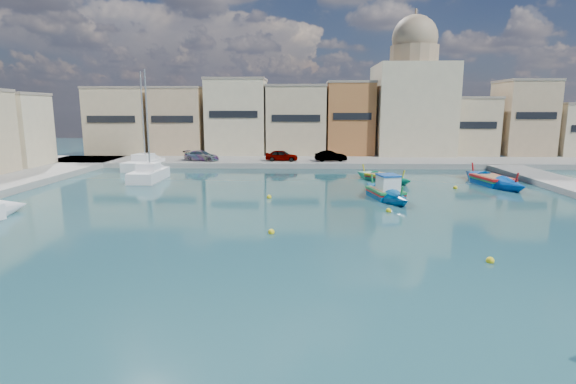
% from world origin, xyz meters
% --- Properties ---
extents(ground, '(160.00, 160.00, 0.00)m').
position_xyz_m(ground, '(0.00, 0.00, 0.00)').
color(ground, '#13333A').
rests_on(ground, ground).
extents(north_quay, '(80.00, 8.00, 0.60)m').
position_xyz_m(north_quay, '(0.00, 32.00, 0.30)').
color(north_quay, gray).
rests_on(north_quay, ground).
extents(north_townhouses, '(83.20, 7.87, 10.19)m').
position_xyz_m(north_townhouses, '(6.68, 39.36, 5.00)').
color(north_townhouses, tan).
rests_on(north_townhouses, ground).
extents(church_block, '(10.00, 10.00, 19.10)m').
position_xyz_m(church_block, '(10.00, 40.00, 8.41)').
color(church_block, '#C7B895').
rests_on(church_block, ground).
extents(parked_cars, '(19.67, 2.61, 1.32)m').
position_xyz_m(parked_cars, '(-9.52, 30.50, 1.23)').
color(parked_cars, '#4C1919').
rests_on(parked_cars, north_quay).
extents(luzzu_blue_cabin, '(3.62, 8.38, 2.88)m').
position_xyz_m(luzzu_blue_cabin, '(1.50, 11.21, 0.35)').
color(luzzu_blue_cabin, '#00569D').
rests_on(luzzu_blue_cabin, ground).
extents(luzzu_cyan_mid, '(3.74, 9.80, 2.83)m').
position_xyz_m(luzzu_cyan_mid, '(12.22, 17.54, 0.30)').
color(luzzu_cyan_mid, '#003EA1').
rests_on(luzzu_cyan_mid, ground).
extents(luzzu_green, '(5.72, 7.07, 2.31)m').
position_xyz_m(luzzu_green, '(2.69, 19.43, 0.25)').
color(luzzu_green, '#0A6D4F').
rests_on(luzzu_green, ground).
extents(yacht_north, '(3.46, 9.00, 11.72)m').
position_xyz_m(yacht_north, '(-22.64, 28.95, 0.46)').
color(yacht_north, white).
rests_on(yacht_north, ground).
extents(yacht_midnorth, '(2.49, 7.95, 11.24)m').
position_xyz_m(yacht_midnorth, '(-19.56, 20.84, 0.44)').
color(yacht_midnorth, white).
rests_on(yacht_midnorth, ground).
extents(mooring_buoys, '(21.96, 21.94, 0.36)m').
position_xyz_m(mooring_buoys, '(2.36, 7.43, 0.08)').
color(mooring_buoys, yellow).
rests_on(mooring_buoys, ground).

